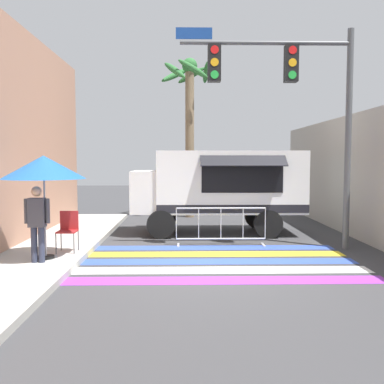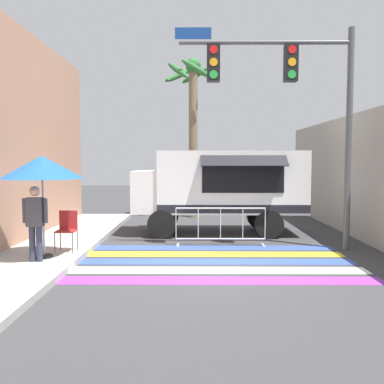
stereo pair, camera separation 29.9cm
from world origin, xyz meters
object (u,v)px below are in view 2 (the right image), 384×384
traffic_signal_pole (291,90)px  barricade_front (220,227)px  vendor_person (35,219)px  folding_chair (67,227)px  food_truck (218,184)px  palm_tree (192,110)px  patio_umbrella (42,168)px

traffic_signal_pole → barricade_front: (-1.71, 0.45, -3.50)m
barricade_front → traffic_signal_pole: bearing=-14.8°
vendor_person → barricade_front: vendor_person is taller
folding_chair → vendor_person: vendor_person is taller
food_truck → palm_tree: (-0.81, 3.87, 2.74)m
food_truck → folding_chair: food_truck is taller
patio_umbrella → barricade_front: 4.75m
food_truck → barricade_front: (-0.03, -1.96, -1.02)m
traffic_signal_pole → patio_umbrella: bearing=-164.4°
food_truck → patio_umbrella: 5.70m
patio_umbrella → folding_chair: bearing=68.1°
barricade_front → palm_tree: palm_tree is taller
traffic_signal_pole → folding_chair: (-5.40, -0.85, -3.31)m
food_truck → barricade_front: size_ratio=2.17×
vendor_person → palm_tree: palm_tree is taller
food_truck → vendor_person: size_ratio=3.27×
patio_umbrella → palm_tree: palm_tree is taller
food_truck → folding_chair: size_ratio=5.52×
folding_chair → palm_tree: (2.91, 7.13, 3.56)m
food_truck → vendor_person: 5.98m
barricade_front → palm_tree: (-0.78, 5.83, 3.76)m
traffic_signal_pole → folding_chair: bearing=-171.0°
folding_chair → traffic_signal_pole: bearing=-10.2°
traffic_signal_pole → barricade_front: 3.92m
barricade_front → patio_umbrella: bearing=-152.9°
palm_tree → vendor_person: bearing=-111.6°
traffic_signal_pole → food_truck: bearing=124.7°
food_truck → traffic_signal_pole: size_ratio=0.94×
patio_umbrella → folding_chair: (0.30, 0.73, -1.40)m
patio_umbrella → folding_chair: size_ratio=2.37×
vendor_person → barricade_front: 4.72m
folding_chair → vendor_person: size_ratio=0.59×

